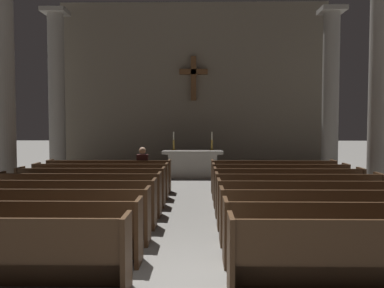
# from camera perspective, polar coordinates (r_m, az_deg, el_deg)

# --- Properties ---
(pew_left_row_2) EXTENTS (3.54, 0.50, 0.95)m
(pew_left_row_2) POSITION_cam_1_polar(r_m,az_deg,el_deg) (6.49, -23.13, -11.10)
(pew_left_row_2) COLOR #422B19
(pew_left_row_2) RESTS_ON ground
(pew_left_row_3) EXTENTS (3.54, 0.50, 0.95)m
(pew_left_row_3) POSITION_cam_1_polar(r_m,az_deg,el_deg) (7.39, -19.92, -9.32)
(pew_left_row_3) COLOR #422B19
(pew_left_row_3) RESTS_ON ground
(pew_left_row_4) EXTENTS (3.54, 0.50, 0.95)m
(pew_left_row_4) POSITION_cam_1_polar(r_m,az_deg,el_deg) (8.31, -17.43, -7.90)
(pew_left_row_4) COLOR #422B19
(pew_left_row_4) RESTS_ON ground
(pew_left_row_5) EXTENTS (3.54, 0.50, 0.95)m
(pew_left_row_5) POSITION_cam_1_polar(r_m,az_deg,el_deg) (9.25, -15.46, -6.76)
(pew_left_row_5) COLOR #422B19
(pew_left_row_5) RESTS_ON ground
(pew_left_row_6) EXTENTS (3.54, 0.50, 0.95)m
(pew_left_row_6) POSITION_cam_1_polar(r_m,az_deg,el_deg) (10.20, -13.86, -5.82)
(pew_left_row_6) COLOR #422B19
(pew_left_row_6) RESTS_ON ground
(pew_left_row_7) EXTENTS (3.54, 0.50, 0.95)m
(pew_left_row_7) POSITION_cam_1_polar(r_m,az_deg,el_deg) (11.16, -12.53, -5.04)
(pew_left_row_7) COLOR #422B19
(pew_left_row_7) RESTS_ON ground
(pew_left_row_8) EXTENTS (3.54, 0.50, 0.95)m
(pew_left_row_8) POSITION_cam_1_polar(r_m,az_deg,el_deg) (12.12, -11.42, -4.39)
(pew_left_row_8) COLOR #422B19
(pew_left_row_8) RESTS_ON ground
(pew_right_row_1) EXTENTS (3.54, 0.50, 0.95)m
(pew_right_row_1) POSITION_cam_1_polar(r_m,az_deg,el_deg) (5.42, 24.73, -13.98)
(pew_right_row_1) COLOR #422B19
(pew_right_row_1) RESTS_ON ground
(pew_right_row_2) EXTENTS (3.54, 0.50, 0.95)m
(pew_right_row_2) POSITION_cam_1_polar(r_m,az_deg,el_deg) (6.31, 21.01, -11.47)
(pew_right_row_2) COLOR #422B19
(pew_right_row_2) RESTS_ON ground
(pew_right_row_3) EXTENTS (3.54, 0.50, 0.95)m
(pew_right_row_3) POSITION_cam_1_polar(r_m,az_deg,el_deg) (7.23, 18.27, -9.56)
(pew_right_row_3) COLOR #422B19
(pew_right_row_3) RESTS_ON ground
(pew_right_row_4) EXTENTS (3.54, 0.50, 0.95)m
(pew_right_row_4) POSITION_cam_1_polar(r_m,az_deg,el_deg) (8.17, 16.18, -8.07)
(pew_right_row_4) COLOR #422B19
(pew_right_row_4) RESTS_ON ground
(pew_right_row_5) EXTENTS (3.54, 0.50, 0.95)m
(pew_right_row_5) POSITION_cam_1_polar(r_m,az_deg,el_deg) (9.12, 14.53, -6.88)
(pew_right_row_5) COLOR #422B19
(pew_right_row_5) RESTS_ON ground
(pew_right_row_6) EXTENTS (3.54, 0.50, 0.95)m
(pew_right_row_6) POSITION_cam_1_polar(r_m,az_deg,el_deg) (10.08, 13.20, -5.92)
(pew_right_row_6) COLOR #422B19
(pew_right_row_6) RESTS_ON ground
(pew_right_row_7) EXTENTS (3.54, 0.50, 0.95)m
(pew_right_row_7) POSITION_cam_1_polar(r_m,az_deg,el_deg) (11.05, 12.11, -5.12)
(pew_right_row_7) COLOR #422B19
(pew_right_row_7) RESTS_ON ground
(pew_right_row_8) EXTENTS (3.54, 0.50, 0.95)m
(pew_right_row_8) POSITION_cam_1_polar(r_m,az_deg,el_deg) (12.02, 11.20, -4.44)
(pew_right_row_8) COLOR #422B19
(pew_right_row_8) RESTS_ON ground
(column_left_second) EXTENTS (0.89, 0.89, 6.16)m
(column_left_second) POSITION_cam_1_polar(r_m,az_deg,el_deg) (12.20, -24.82, 7.30)
(column_left_second) COLOR gray
(column_left_second) RESTS_ON ground
(column_right_second) EXTENTS (0.89, 0.89, 6.16)m
(column_right_second) POSITION_cam_1_polar(r_m,az_deg,el_deg) (11.99, 24.78, 7.37)
(column_right_second) COLOR gray
(column_right_second) RESTS_ON ground
(column_left_third) EXTENTS (0.89, 0.89, 6.16)m
(column_left_third) POSITION_cam_1_polar(r_m,az_deg,el_deg) (16.00, -18.34, 6.35)
(column_left_third) COLOR gray
(column_left_third) RESTS_ON ground
(column_right_third) EXTENTS (0.89, 0.89, 6.16)m
(column_right_third) POSITION_cam_1_polar(r_m,az_deg,el_deg) (15.85, 18.74, 6.38)
(column_right_third) COLOR gray
(column_right_third) RESTS_ON ground
(altar) EXTENTS (2.20, 0.90, 1.01)m
(altar) POSITION_cam_1_polar(r_m,az_deg,el_deg) (15.02, 0.10, -2.67)
(altar) COLOR #A8A399
(altar) RESTS_ON ground
(candlestick_left) EXTENTS (0.16, 0.16, 0.67)m
(candlestick_left) POSITION_cam_1_polar(r_m,az_deg,el_deg) (14.99, -2.58, -0.04)
(candlestick_left) COLOR #B79338
(candlestick_left) RESTS_ON altar
(candlestick_right) EXTENTS (0.16, 0.16, 0.67)m
(candlestick_right) POSITION_cam_1_polar(r_m,az_deg,el_deg) (14.97, 2.78, -0.04)
(candlestick_right) COLOR #B79338
(candlestick_right) RESTS_ON altar
(apse_with_cross) EXTENTS (11.01, 0.47, 6.96)m
(apse_with_cross) POSITION_cam_1_polar(r_m,az_deg,el_deg) (17.20, 0.22, 7.89)
(apse_with_cross) COLOR #706656
(apse_with_cross) RESTS_ON ground
(lone_worshipper) EXTENTS (0.32, 0.43, 1.32)m
(lone_worshipper) POSITION_cam_1_polar(r_m,az_deg,el_deg) (11.96, -6.85, -3.41)
(lone_worshipper) COLOR #26262B
(lone_worshipper) RESTS_ON ground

